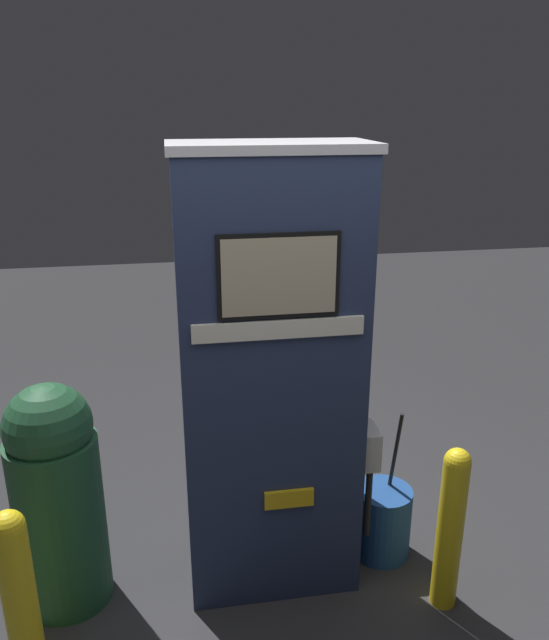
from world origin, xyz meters
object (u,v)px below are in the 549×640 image
(trash_bin, at_px, (57,495))
(safety_bollard_far, at_px, (20,597))
(squeegee_bucket, at_px, (382,521))
(gas_pump, at_px, (271,383))
(safety_bollard, at_px, (450,525))

(trash_bin, relative_size, safety_bollard_far, 1.34)
(squeegee_bucket, bearing_deg, safety_bollard_far, -162.71)
(gas_pump, relative_size, trash_bin, 1.89)
(safety_bollard, height_order, safety_bollard_far, safety_bollard)
(safety_bollard, bearing_deg, squeegee_bucket, 114.68)
(trash_bin, bearing_deg, squeegee_bucket, 1.72)
(safety_bollard, xyz_separation_m, safety_bollard_far, (-1.91, -0.14, 0.00))
(gas_pump, xyz_separation_m, safety_bollard, (0.80, -0.34, -0.64))
(safety_bollard, bearing_deg, trash_bin, 169.10)
(gas_pump, bearing_deg, trash_bin, 179.37)
(safety_bollard, relative_size, trash_bin, 0.75)
(trash_bin, bearing_deg, gas_pump, -0.63)
(safety_bollard_far, bearing_deg, trash_bin, 79.91)
(gas_pump, xyz_separation_m, squeegee_bucket, (0.62, 0.06, -0.90))
(gas_pump, height_order, safety_bollard_far, gas_pump)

